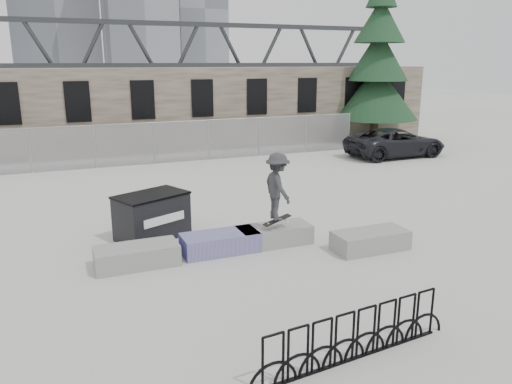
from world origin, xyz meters
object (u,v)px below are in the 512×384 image
skateboarder (278,187)px  planter_center_left (220,242)px  planter_far_left (137,255)px  bike_rack (355,336)px  suv (396,142)px  planter_center_right (274,234)px  dumpster (152,216)px  spruce_tree (378,65)px  planter_offset (370,240)px

skateboarder → planter_center_left: bearing=81.6°
planter_far_left → planter_center_left: size_ratio=1.00×
bike_rack → suv: bearing=50.7°
planter_far_left → bike_rack: (2.71, -5.40, 0.16)m
planter_center_right → suv: 14.61m
bike_rack → dumpster: bearing=105.1°
planter_center_right → spruce_tree: size_ratio=0.17×
planter_offset → skateboarder: 2.84m
planter_center_right → dumpster: (-2.97, 1.76, 0.37)m
dumpster → planter_center_left: bearing=-75.7°
bike_rack → skateboarder: size_ratio=2.10×
planter_center_left → skateboarder: bearing=-7.5°
planter_center_right → planter_offset: same height
dumpster → bike_rack: (1.97, -7.27, -0.21)m
spruce_tree → planter_offset: bearing=-125.4°
planter_far_left → spruce_tree: 22.58m
planter_offset → bike_rack: 5.23m
planter_center_right → spruce_tree: (13.21, 14.19, 4.31)m
bike_rack → planter_offset: bearing=52.5°
planter_far_left → skateboarder: (3.70, -0.11, 1.39)m
spruce_tree → dumpster: bearing=-142.5°
planter_center_right → planter_offset: bearing=-32.1°
dumpster → skateboarder: (2.96, -1.99, 1.02)m
planter_center_left → planter_offset: (3.73, -1.34, 0.00)m
dumpster → suv: bearing=4.1°
planter_offset → planter_center_right: bearing=147.9°
skateboarder → spruce_tree: bearing=-43.4°
planter_far_left → planter_offset: 6.03m
skateboarder → suv: bearing=-50.2°
spruce_tree → suv: size_ratio=2.16×
planter_center_right → bike_rack: bike_rack is taller
dumpster → bike_rack: size_ratio=0.56×
planter_center_left → bike_rack: bearing=-84.3°
suv → skateboarder: (-11.20, -9.62, 0.93)m
planter_center_right → dumpster: dumpster is taller
bike_rack → spruce_tree: 24.65m
planter_center_left → suv: size_ratio=0.37×
bike_rack → suv: size_ratio=0.75×
dumpster → spruce_tree: spruce_tree is taller
planter_center_left → suv: suv is taller
planter_offset → spruce_tree: size_ratio=0.17×
dumpster → spruce_tree: size_ratio=0.20×
bike_rack → spruce_tree: bearing=54.2°
spruce_tree → skateboarder: size_ratio=6.00×
bike_rack → skateboarder: bearing=79.4°
planter_offset → skateboarder: size_ratio=1.04×
spruce_tree → planter_center_right: bearing=-133.0°
spruce_tree → suv: 6.48m
planter_center_right → bike_rack: 5.60m
dumpster → spruce_tree: (16.19, 12.43, 3.95)m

